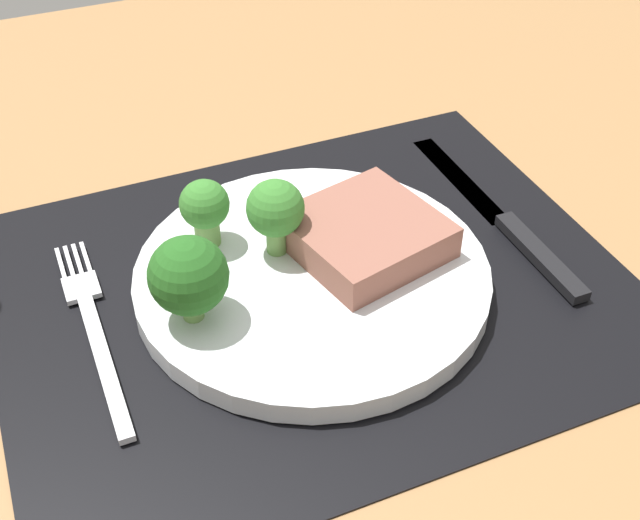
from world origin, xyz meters
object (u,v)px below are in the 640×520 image
object	(u,v)px
fork	(94,329)
steak	(365,234)
plate	(312,277)
knife	(507,223)

from	to	relation	value
fork	steak	bearing A→B (deg)	-1.79
plate	knife	bearing A→B (deg)	1.86
plate	steak	world-z (taller)	steak
plate	knife	world-z (taller)	plate
steak	knife	bearing A→B (deg)	-0.28
knife	steak	bearing A→B (deg)	-179.95
steak	fork	bearing A→B (deg)	177.54
plate	steak	distance (cm)	4.79
plate	knife	distance (cm)	16.36
plate	fork	size ratio (longest dim) A/B	1.29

